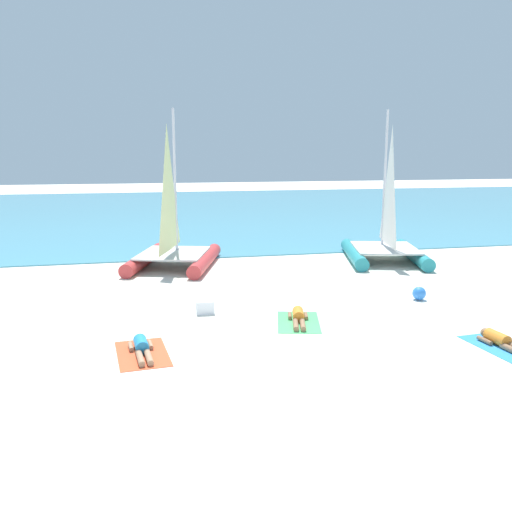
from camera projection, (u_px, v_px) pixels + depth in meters
name	position (u px, v px, depth m)	size (l,w,h in m)	color
ground_plane	(228.00, 262.00, 22.36)	(120.00, 120.00, 0.00)	silver
ocean_water	(182.00, 210.00, 42.30)	(120.00, 40.00, 0.05)	#4C9EB7
sailboat_red	(173.00, 244.00, 21.18)	(4.27, 5.38, 6.12)	#CC3838
sailboat_teal	(385.00, 239.00, 22.34)	(4.15, 5.34, 6.15)	teal
towel_left	(142.00, 354.00, 12.13)	(1.10, 1.90, 0.01)	#EA5933
sunbather_left	(142.00, 347.00, 12.17)	(0.58, 1.57, 0.30)	#268CCC
towel_middle	(298.00, 322.00, 14.39)	(1.10, 1.90, 0.01)	#4CB266
sunbather_middle	(298.00, 317.00, 14.44)	(0.78, 1.55, 0.30)	orange
towel_right	(503.00, 347.00, 12.54)	(1.10, 1.90, 0.01)	#338CD8
sunbather_right	(501.00, 341.00, 12.58)	(0.57, 1.57, 0.30)	orange
beach_ball	(419.00, 293.00, 16.55)	(0.41, 0.41, 0.41)	#337FE5
cooler_box	(205.00, 307.00, 15.16)	(0.50, 0.36, 0.36)	white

